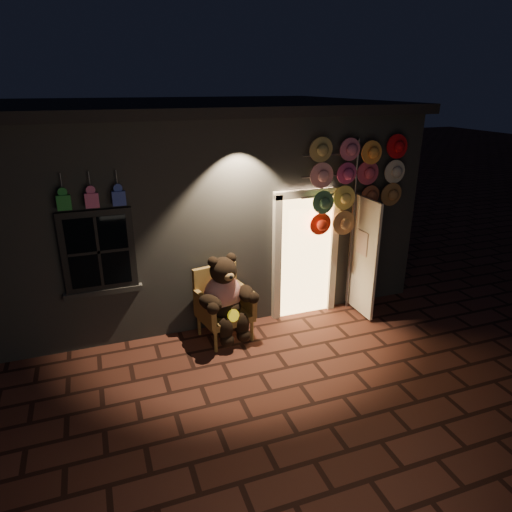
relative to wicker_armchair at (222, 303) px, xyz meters
name	(u,v)px	position (x,y,z in m)	size (l,w,h in m)	color
ground	(260,373)	(0.19, -1.18, -0.56)	(60.00, 60.00, 0.00)	#572C21
shop_building	(191,191)	(0.19, 2.81, 1.18)	(7.30, 5.95, 3.51)	slate
wicker_armchair	(222,303)	(0.00, 0.00, 0.00)	(0.88, 0.83, 1.12)	olive
teddy_bear	(225,297)	(0.02, -0.14, 0.17)	(0.95, 0.82, 1.33)	red
hat_rack	(355,183)	(2.29, 0.09, 1.72)	(1.80, 0.22, 2.98)	#59595E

